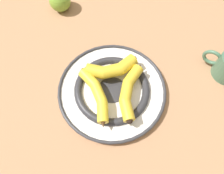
% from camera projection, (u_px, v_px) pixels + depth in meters
% --- Properties ---
extents(ground_plane, '(2.80, 2.80, 0.00)m').
position_uv_depth(ground_plane, '(115.00, 100.00, 0.66)').
color(ground_plane, '#A87A56').
extents(decorative_bowl, '(0.33, 0.33, 0.03)m').
position_uv_depth(decorative_bowl, '(112.00, 90.00, 0.66)').
color(decorative_bowl, white).
rests_on(decorative_bowl, ground_plane).
extents(banana_a, '(0.17, 0.09, 0.04)m').
position_uv_depth(banana_a, '(110.00, 69.00, 0.65)').
color(banana_a, gold).
rests_on(banana_a, decorative_bowl).
extents(banana_b, '(0.15, 0.15, 0.03)m').
position_uv_depth(banana_b, '(129.00, 91.00, 0.62)').
color(banana_b, gold).
rests_on(banana_b, decorative_bowl).
extents(banana_c, '(0.07, 0.19, 0.03)m').
position_uv_depth(banana_c, '(97.00, 95.00, 0.62)').
color(banana_c, yellow).
rests_on(banana_c, decorative_bowl).
extents(apple, '(0.08, 0.08, 0.09)m').
position_uv_depth(apple, '(60.00, 1.00, 0.79)').
color(apple, olive).
rests_on(apple, ground_plane).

